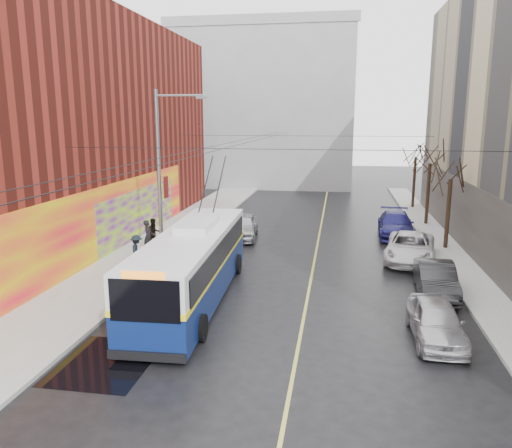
{
  "coord_description": "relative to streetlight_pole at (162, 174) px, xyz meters",
  "views": [
    {
      "loc": [
        2.67,
        -13.94,
        7.6
      ],
      "look_at": [
        -1.26,
        9.59,
        2.55
      ],
      "focal_mm": 35.0,
      "sensor_mm": 36.0,
      "label": 1
    }
  ],
  "objects": [
    {
      "name": "parked_car_d",
      "position": [
        12.59,
        9.15,
        -4.06
      ],
      "size": [
        2.43,
        5.49,
        1.57
      ],
      "primitive_type": "imported",
      "rotation": [
        0.0,
        0.0,
        -0.04
      ],
      "color": "navy",
      "rests_on": "ground"
    },
    {
      "name": "building_far",
      "position": [
        0.14,
        34.99,
        4.17
      ],
      "size": [
        20.5,
        12.1,
        18.0
      ],
      "color": "gray",
      "rests_on": "ground"
    },
    {
      "name": "parked_car_b",
      "position": [
        13.14,
        -2.13,
        -4.13
      ],
      "size": [
        1.68,
        4.42,
        1.44
      ],
      "primitive_type": "imported",
      "rotation": [
        0.0,
        0.0,
        -0.04
      ],
      "color": "#272729",
      "rests_on": "ground"
    },
    {
      "name": "pedestrian_c",
      "position": [
        -1.29,
        -0.61,
        -3.87
      ],
      "size": [
        0.88,
        1.2,
        1.65
      ],
      "primitive_type": "imported",
      "rotation": [
        0.0,
        0.0,
        1.85
      ],
      "color": "black",
      "rests_on": "sidewalk_left"
    },
    {
      "name": "parked_car_c",
      "position": [
        12.75,
        3.25,
        -4.1
      ],
      "size": [
        3.37,
        5.74,
        1.5
      ],
      "primitive_type": "imported",
      "rotation": [
        0.0,
        0.0,
        -0.17
      ],
      "color": "silver",
      "rests_on": "ground"
    },
    {
      "name": "pigeons_flying",
      "position": [
        3.84,
        -0.2,
        2.45
      ],
      "size": [
        5.24,
        3.78,
        0.31
      ],
      "color": "slate"
    },
    {
      "name": "tree_mid",
      "position": [
        15.14,
        13.0,
        0.41
      ],
      "size": [
        3.2,
        3.2,
        6.68
      ],
      "color": "black",
      "rests_on": "ground"
    },
    {
      "name": "streetlight_pole",
      "position": [
        0.0,
        0.0,
        0.0
      ],
      "size": [
        2.65,
        0.6,
        9.0
      ],
      "color": "slate",
      "rests_on": "ground"
    },
    {
      "name": "ground",
      "position": [
        6.14,
        -10.0,
        -4.85
      ],
      "size": [
        140.0,
        140.0,
        0.0
      ],
      "primitive_type": "plane",
      "color": "black",
      "rests_on": "ground"
    },
    {
      "name": "following_car",
      "position": [
        2.75,
        6.91,
        -4.05
      ],
      "size": [
        2.3,
        4.81,
        1.59
      ],
      "primitive_type": "imported",
      "rotation": [
        0.0,
        0.0,
        0.09
      ],
      "color": "#A4A4A8",
      "rests_on": "ground"
    },
    {
      "name": "sidewalk_left",
      "position": [
        -1.86,
        2.0,
        -4.77
      ],
      "size": [
        4.0,
        60.0,
        0.15
      ],
      "primitive_type": "cube",
      "color": "gray",
      "rests_on": "ground"
    },
    {
      "name": "tree_near",
      "position": [
        15.14,
        6.0,
        0.13
      ],
      "size": [
        3.2,
        3.2,
        6.4
      ],
      "color": "black",
      "rests_on": "ground"
    },
    {
      "name": "sidewalk_right",
      "position": [
        15.14,
        2.0,
        -4.77
      ],
      "size": [
        2.0,
        60.0,
        0.15
      ],
      "primitive_type": "cube",
      "color": "gray",
      "rests_on": "ground"
    },
    {
      "name": "pedestrian_a",
      "position": [
        -1.71,
        2.01,
        -3.76
      ],
      "size": [
        0.58,
        0.76,
        1.88
      ],
      "primitive_type": "imported",
      "rotation": [
        0.0,
        0.0,
        1.78
      ],
      "color": "black",
      "rests_on": "sidewalk_left"
    },
    {
      "name": "catenary_wires",
      "position": [
        3.6,
        4.77,
        1.4
      ],
      "size": [
        18.0,
        60.0,
        0.22
      ],
      "color": "black"
    },
    {
      "name": "lane_line",
      "position": [
        7.64,
        4.0,
        -4.84
      ],
      "size": [
        0.12,
        50.0,
        0.01
      ],
      "primitive_type": "cube",
      "color": "#BFB74C",
      "rests_on": "ground"
    },
    {
      "name": "trolleybus",
      "position": [
        2.84,
        -4.46,
        -3.27
      ],
      "size": [
        3.19,
        12.11,
        5.69
      ],
      "rotation": [
        0.0,
        0.0,
        0.04
      ],
      "color": "#0A1A50",
      "rests_on": "ground"
    },
    {
      "name": "parked_car_a",
      "position": [
        12.31,
        -6.88,
        -4.14
      ],
      "size": [
        1.73,
        4.16,
        1.41
      ],
      "primitive_type": "imported",
      "rotation": [
        0.0,
        0.0,
        0.02
      ],
      "color": "#BABABF",
      "rests_on": "ground"
    },
    {
      "name": "tree_far",
      "position": [
        15.14,
        20.0,
        0.3
      ],
      "size": [
        3.2,
        3.2,
        6.57
      ],
      "color": "black",
      "rests_on": "ground"
    },
    {
      "name": "puddle",
      "position": [
        1.69,
        -10.34,
        -4.84
      ],
      "size": [
        2.88,
        3.52,
        0.01
      ],
      "primitive_type": "cube",
      "color": "black",
      "rests_on": "ground"
    },
    {
      "name": "building_left",
      "position": [
        -9.85,
        3.99,
        2.14
      ],
      "size": [
        12.11,
        36.0,
        14.0
      ],
      "color": "maroon",
      "rests_on": "ground"
    },
    {
      "name": "pedestrian_b",
      "position": [
        -1.82,
        3.25,
        -3.83
      ],
      "size": [
        1.06,
        1.05,
        1.73
      ],
      "primitive_type": "imported",
      "rotation": [
        0.0,
        0.0,
        0.77
      ],
      "color": "black",
      "rests_on": "sidewalk_left"
    }
  ]
}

